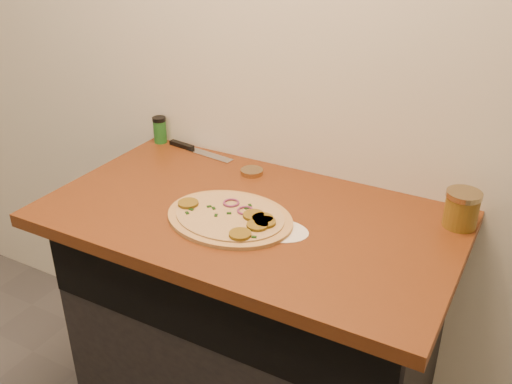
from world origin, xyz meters
The scene contains 8 objects.
cabinet centered at (0.00, 1.45, 0.43)m, with size 1.10×0.60×0.86m, color black.
countertop centered at (0.00, 1.42, 0.88)m, with size 1.20×0.70×0.04m, color brown.
pizza centered at (-0.02, 1.35, 0.91)m, with size 0.39×0.39×0.03m.
chefs_knife centered at (-0.39, 1.71, 0.91)m, with size 0.28×0.07×0.02m.
mason_jar_lid centered at (-0.12, 1.64, 0.91)m, with size 0.07×0.07×0.02m, color #9B855A.
salsa_jar centered at (0.55, 1.63, 0.95)m, with size 0.10×0.10×0.11m.
spice_shaker centered at (-0.55, 1.72, 0.95)m, with size 0.05×0.05×0.10m.
flour_spill centered at (0.12, 1.36, 0.90)m, with size 0.18×0.18×0.00m, color silver.
Camera 1 is at (0.71, 0.16, 1.71)m, focal length 40.00 mm.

